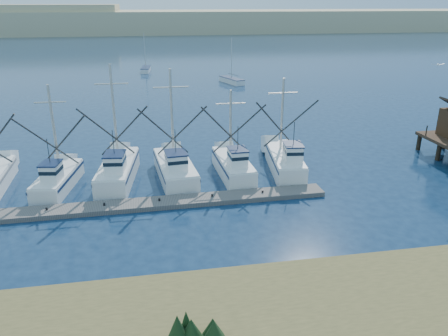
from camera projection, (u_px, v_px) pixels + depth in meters
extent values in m
plane|color=#0D223C|center=(291.00, 238.00, 28.20)|extent=(500.00, 500.00, 0.00)
cube|color=#69635E|center=(146.00, 204.00, 32.50)|extent=(27.64, 2.35, 0.37)
cube|color=tan|center=(160.00, 21.00, 219.53)|extent=(360.00, 60.00, 10.00)
cube|color=white|center=(58.00, 181.00, 35.49)|extent=(3.27, 7.15, 1.29)
cube|color=white|center=(52.00, 173.00, 33.37)|extent=(1.52, 1.86, 1.50)
cylinder|color=#B7B2A8|center=(54.00, 128.00, 35.09)|extent=(0.22, 0.22, 7.00)
cube|color=white|center=(118.00, 172.00, 36.82)|extent=(3.45, 8.48, 1.63)
cube|color=white|center=(115.00, 164.00, 34.32)|extent=(1.67, 2.17, 1.50)
cylinder|color=#B7B2A8|center=(114.00, 113.00, 36.40)|extent=(0.22, 0.22, 8.00)
cube|color=white|center=(175.00, 170.00, 37.52)|extent=(3.44, 8.22, 1.47)
cube|color=white|center=(176.00, 162.00, 35.11)|extent=(1.74, 2.09, 1.50)
cylinder|color=#B7B2A8|center=(172.00, 114.00, 37.14)|extent=(0.22, 0.22, 7.71)
cube|color=white|center=(233.00, 168.00, 38.00)|extent=(2.64, 7.36, 1.52)
cube|color=white|center=(238.00, 159.00, 35.75)|extent=(1.43, 1.83, 1.50)
cylinder|color=#B7B2A8|center=(231.00, 123.00, 37.83)|extent=(0.22, 0.22, 5.81)
cube|color=white|center=(284.00, 163.00, 39.10)|extent=(3.42, 8.25, 1.61)
cube|color=white|center=(293.00, 154.00, 36.66)|extent=(1.64, 2.12, 1.50)
cylinder|color=#B7B2A8|center=(282.00, 115.00, 38.91)|extent=(0.22, 0.22, 6.50)
cube|color=white|center=(232.00, 81.00, 81.49)|extent=(3.88, 6.77, 0.90)
cylinder|color=#B7B2A8|center=(231.00, 58.00, 80.32)|extent=(0.12, 0.12, 7.20)
cube|color=white|center=(146.00, 70.00, 94.74)|extent=(2.28, 6.40, 0.90)
cylinder|color=#B7B2A8|center=(145.00, 50.00, 93.56)|extent=(0.12, 0.12, 7.20)
sphere|color=white|center=(438.00, 65.00, 35.29)|extent=(0.21, 0.21, 0.21)
cube|color=white|center=(435.00, 65.00, 35.23)|extent=(0.51, 0.12, 0.14)
cube|color=white|center=(441.00, 64.00, 35.33)|extent=(0.51, 0.12, 0.14)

